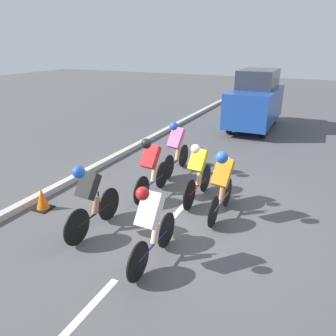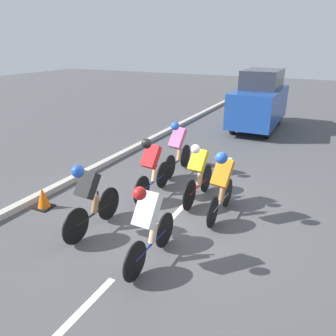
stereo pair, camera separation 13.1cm
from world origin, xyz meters
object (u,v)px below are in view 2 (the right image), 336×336
at_px(cyclist_black, 89,196).
at_px(support_car, 259,101).
at_px(cyclist_orange, 222,182).
at_px(cyclist_white, 148,222).
at_px(traffic_cone, 43,198).
at_px(cyclist_red, 151,166).
at_px(cyclist_yellow, 198,171).
at_px(cyclist_pink, 177,146).

xyz_separation_m(cyclist_black, support_car, (-1.08, -9.58, 0.42)).
bearing_deg(support_car, cyclist_orange, 96.97).
distance_m(cyclist_white, cyclist_black, 1.53).
xyz_separation_m(cyclist_white, traffic_cone, (3.07, -0.66, -0.55)).
bearing_deg(cyclist_black, support_car, -96.42).
bearing_deg(support_car, cyclist_white, 92.34).
height_order(cyclist_red, cyclist_black, cyclist_red).
xyz_separation_m(cyclist_yellow, cyclist_pink, (1.14, -1.35, 0.06)).
relative_size(cyclist_red, traffic_cone, 3.49).
height_order(cyclist_orange, cyclist_black, cyclist_orange).
distance_m(cyclist_black, support_car, 9.65).
relative_size(cyclist_yellow, cyclist_red, 1.02).
relative_size(cyclist_white, cyclist_red, 0.96).
relative_size(cyclist_yellow, traffic_cone, 3.55).
bearing_deg(support_car, traffic_cone, 73.96).
bearing_deg(cyclist_black, cyclist_pink, -93.18).
bearing_deg(traffic_cone, cyclist_white, 167.95).
relative_size(cyclist_pink, traffic_cone, 3.47).
relative_size(cyclist_orange, cyclist_pink, 0.96).
distance_m(cyclist_yellow, cyclist_red, 1.09).
height_order(cyclist_orange, cyclist_red, cyclist_orange).
xyz_separation_m(cyclist_yellow, traffic_cone, (2.93, 1.84, -0.50)).
xyz_separation_m(cyclist_white, cyclist_pink, (1.29, -3.85, 0.02)).
distance_m(cyclist_yellow, cyclist_white, 2.50).
bearing_deg(cyclist_black, cyclist_red, -98.65).
distance_m(cyclist_black, traffic_cone, 1.70).
height_order(cyclist_yellow, cyclist_white, cyclist_white).
bearing_deg(traffic_cone, cyclist_pink, -119.20).
bearing_deg(cyclist_yellow, cyclist_black, 58.02).
height_order(cyclist_white, cyclist_red, cyclist_red).
distance_m(cyclist_orange, cyclist_pink, 2.62).
bearing_deg(cyclist_red, cyclist_orange, 172.29).
bearing_deg(cyclist_pink, cyclist_white, 108.55).
relative_size(cyclist_red, support_car, 0.42).
distance_m(support_car, traffic_cone, 9.70).
bearing_deg(cyclist_yellow, cyclist_pink, -49.65).
bearing_deg(cyclist_pink, traffic_cone, 60.80).
relative_size(support_car, traffic_cone, 8.26).
height_order(cyclist_yellow, cyclist_orange, cyclist_orange).
distance_m(cyclist_yellow, cyclist_orange, 0.88).
relative_size(cyclist_orange, cyclist_black, 0.97).
relative_size(cyclist_orange, cyclist_red, 0.96).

